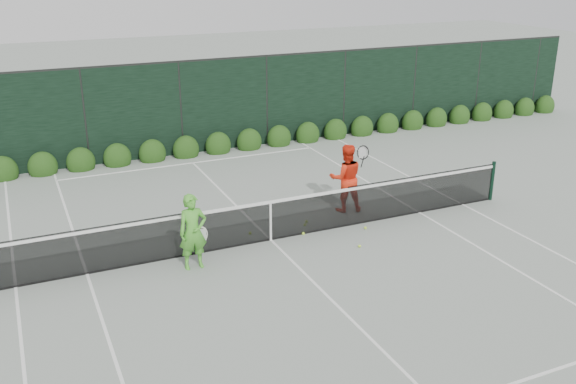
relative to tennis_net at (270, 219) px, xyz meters
name	(u,v)px	position (x,y,z in m)	size (l,w,h in m)	color
ground	(271,240)	(0.02, 0.00, -0.53)	(80.00, 80.00, 0.00)	gray
tennis_net	(270,219)	(0.00, 0.00, 0.00)	(12.90, 0.10, 1.07)	black
player_woman	(193,232)	(-1.96, -0.60, 0.28)	(0.65, 0.39, 1.63)	#52B535
player_man	(346,178)	(2.49, 0.93, 0.35)	(1.00, 0.87, 1.76)	red
court_lines	(271,240)	(0.02, 0.00, -0.53)	(11.03, 23.83, 0.01)	white
windscreen_fence	(326,222)	(0.02, -2.71, 0.98)	(32.00, 21.07, 3.06)	black
hedge_row	(186,150)	(0.02, 7.15, -0.30)	(31.66, 0.65, 0.94)	#14330E
tennis_balls	(315,231)	(1.15, -0.01, -0.50)	(2.71, 1.83, 0.07)	#C2F636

